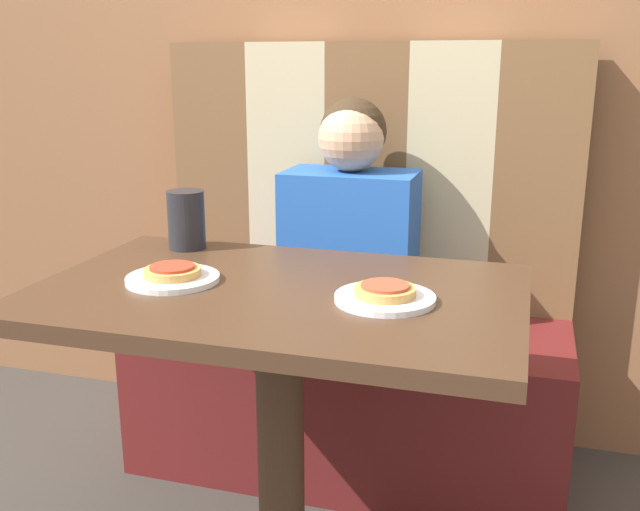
% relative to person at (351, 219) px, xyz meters
% --- Properties ---
extents(wall_back, '(7.00, 0.05, 2.60)m').
position_rel_person_xyz_m(wall_back, '(0.00, 0.30, 0.55)').
color(wall_back, brown).
rests_on(wall_back, ground_plane).
extents(booth_seat, '(1.23, 0.50, 0.46)m').
position_rel_person_xyz_m(booth_seat, '(0.00, -0.00, -0.52)').
color(booth_seat, '#5B1919').
rests_on(booth_seat, ground_plane).
extents(booth_backrest, '(1.23, 0.09, 0.77)m').
position_rel_person_xyz_m(booth_backrest, '(0.00, 0.21, 0.09)').
color(booth_backrest, brown).
rests_on(booth_backrest, booth_seat).
extents(dining_table, '(0.97, 0.62, 0.73)m').
position_rel_person_xyz_m(dining_table, '(0.00, -0.59, -0.13)').
color(dining_table, '#422B1C').
rests_on(dining_table, ground_plane).
extents(person, '(0.36, 0.22, 0.62)m').
position_rel_person_xyz_m(person, '(0.00, 0.00, 0.00)').
color(person, '#2356B2').
rests_on(person, booth_seat).
extents(plate_left, '(0.19, 0.19, 0.01)m').
position_rel_person_xyz_m(plate_left, '(-0.22, -0.61, -0.01)').
color(plate_left, white).
rests_on(plate_left, dining_table).
extents(plate_right, '(0.19, 0.19, 0.01)m').
position_rel_person_xyz_m(plate_right, '(0.22, -0.61, -0.01)').
color(plate_right, white).
rests_on(plate_right, dining_table).
extents(pizza_left, '(0.12, 0.12, 0.02)m').
position_rel_person_xyz_m(pizza_left, '(-0.22, -0.61, 0.01)').
color(pizza_left, '#C68E47').
rests_on(pizza_left, plate_left).
extents(pizza_right, '(0.12, 0.12, 0.02)m').
position_rel_person_xyz_m(pizza_right, '(0.22, -0.61, 0.01)').
color(pizza_right, '#C68E47').
rests_on(pizza_right, plate_right).
extents(drinking_cup, '(0.09, 0.09, 0.14)m').
position_rel_person_xyz_m(drinking_cup, '(-0.32, -0.36, 0.05)').
color(drinking_cup, '#232328').
rests_on(drinking_cup, dining_table).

